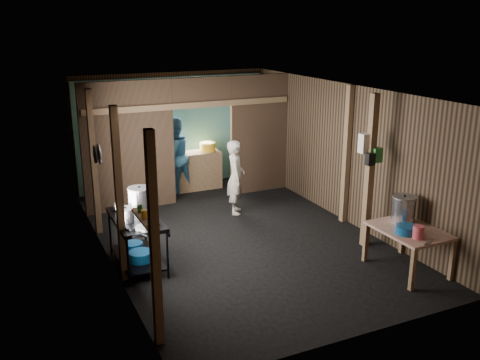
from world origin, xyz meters
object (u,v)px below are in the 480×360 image
stove_pot_large (140,199)px  pink_bucket (418,232)px  gas_range (137,242)px  prep_table (407,250)px  stock_pot (404,210)px  yellow_tub (208,147)px  cook (236,177)px

stove_pot_large → pink_bucket: size_ratio=1.92×
gas_range → prep_table: gas_range is taller
stove_pot_large → stock_pot: (3.65, -2.01, -0.09)m
yellow_tub → pink_bucket: bearing=-79.5°
stove_pot_large → pink_bucket: stove_pot_large is taller
gas_range → stove_pot_large: bearing=66.7°
stock_pot → yellow_tub: (-1.29, 5.02, 0.07)m
stove_pot_large → cook: 2.52m
gas_range → cook: cook is taller
cook → pink_bucket: bearing=-139.6°
stove_pot_large → cook: bearing=27.6°
stock_pot → pink_bucket: size_ratio=2.30×
pink_bucket → yellow_tub: 5.72m
cook → gas_range: bearing=146.1°
stove_pot_large → yellow_tub: stove_pot_large is taller
stock_pot → yellow_tub: 5.18m
stove_pot_large → cook: size_ratio=0.25×
stove_pot_large → stock_pot: bearing=-28.8°
pink_bucket → yellow_tub: (-1.04, 5.62, 0.17)m
prep_table → pink_bucket: bearing=-112.9°
gas_range → prep_table: (3.71, -1.89, -0.06)m
gas_range → yellow_tub: size_ratio=3.85×
gas_range → yellow_tub: bearing=53.4°
pink_bucket → cook: 3.96m
stove_pot_large → gas_range: bearing=-113.3°
stove_pot_large → prep_table: bearing=-32.8°
stock_pot → yellow_tub: stock_pot is taller
pink_bucket → prep_table: bearing=67.1°
gas_range → pink_bucket: bearing=-31.8°
stove_pot_large → pink_bucket: bearing=-37.5°
cook → prep_table: bearing=-136.1°
yellow_tub → cook: 1.86m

